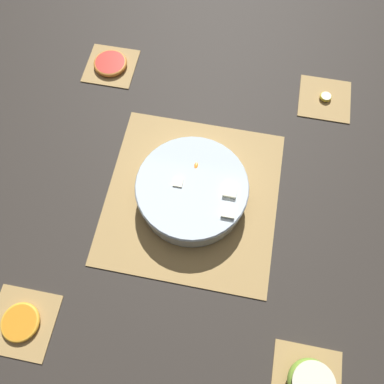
{
  "coord_description": "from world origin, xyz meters",
  "views": [
    {
      "loc": [
        0.33,
        0.06,
        0.84
      ],
      "look_at": [
        0.0,
        0.0,
        0.03
      ],
      "focal_mm": 35.0,
      "sensor_mm": 36.0,
      "label": 1
    }
  ],
  "objects_px": {
    "orange_slice_whole": "(20,322)",
    "banana_coin_single": "(326,97)",
    "grapefruit_slice": "(110,63)",
    "fruit_salad_bowl": "(192,190)",
    "apple_half": "(311,383)"
  },
  "relations": [
    {
      "from": "fruit_salad_bowl",
      "to": "grapefruit_slice",
      "type": "relative_size",
      "value": 2.78
    },
    {
      "from": "fruit_salad_bowl",
      "to": "apple_half",
      "type": "xyz_separation_m",
      "value": [
        0.35,
        0.3,
        -0.01
      ]
    },
    {
      "from": "apple_half",
      "to": "orange_slice_whole",
      "type": "bearing_deg",
      "value": -90.0
    },
    {
      "from": "apple_half",
      "to": "banana_coin_single",
      "type": "distance_m",
      "value": 0.7
    },
    {
      "from": "orange_slice_whole",
      "to": "grapefruit_slice",
      "type": "height_order",
      "value": "grapefruit_slice"
    },
    {
      "from": "apple_half",
      "to": "grapefruit_slice",
      "type": "bearing_deg",
      "value": -139.38
    },
    {
      "from": "banana_coin_single",
      "to": "apple_half",
      "type": "bearing_deg",
      "value": 0.0
    },
    {
      "from": "orange_slice_whole",
      "to": "grapefruit_slice",
      "type": "xyz_separation_m",
      "value": [
        -0.7,
        0.0,
        0.0
      ]
    },
    {
      "from": "banana_coin_single",
      "to": "grapefruit_slice",
      "type": "height_order",
      "value": "grapefruit_slice"
    },
    {
      "from": "orange_slice_whole",
      "to": "grapefruit_slice",
      "type": "distance_m",
      "value": 0.7
    },
    {
      "from": "fruit_salad_bowl",
      "to": "orange_slice_whole",
      "type": "bearing_deg",
      "value": -40.72
    },
    {
      "from": "apple_half",
      "to": "grapefruit_slice",
      "type": "relative_size",
      "value": 0.96
    },
    {
      "from": "fruit_salad_bowl",
      "to": "banana_coin_single",
      "type": "relative_size",
      "value": 8.14
    },
    {
      "from": "apple_half",
      "to": "orange_slice_whole",
      "type": "height_order",
      "value": "apple_half"
    },
    {
      "from": "orange_slice_whole",
      "to": "banana_coin_single",
      "type": "bearing_deg",
      "value": 139.38
    }
  ]
}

